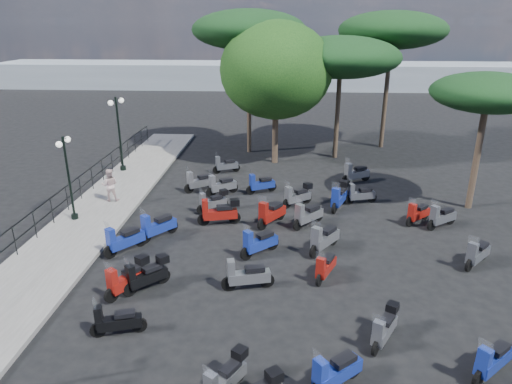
# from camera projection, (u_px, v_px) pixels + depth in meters

# --- Properties ---
(ground) EXTENTS (120.00, 120.00, 0.00)m
(ground) POSITION_uv_depth(u_px,v_px,m) (237.00, 256.00, 16.40)
(ground) COLOR black
(ground) RESTS_ON ground
(sidewalk) EXTENTS (3.00, 30.00, 0.15)m
(sidewalk) POSITION_uv_depth(u_px,v_px,m) (94.00, 217.00, 19.55)
(sidewalk) COLOR slate
(sidewalk) RESTS_ON ground
(railing) EXTENTS (0.04, 26.04, 1.10)m
(railing) POSITION_uv_depth(u_px,v_px,m) (59.00, 200.00, 19.15)
(railing) COLOR black
(railing) RESTS_ON sidewalk
(lamp_post_1) EXTENTS (0.28, 1.04, 3.54)m
(lamp_post_1) POSITION_uv_depth(u_px,v_px,m) (68.00, 173.00, 18.48)
(lamp_post_1) COLOR black
(lamp_post_1) RESTS_ON sidewalk
(lamp_post_2) EXTENTS (0.55, 1.16, 4.05)m
(lamp_post_2) POSITION_uv_depth(u_px,v_px,m) (119.00, 129.00, 24.65)
(lamp_post_2) COLOR black
(lamp_post_2) RESTS_ON sidewalk
(pedestrian_far) EXTENTS (0.83, 0.69, 1.52)m
(pedestrian_far) POSITION_uv_depth(u_px,v_px,m) (110.00, 185.00, 20.86)
(pedestrian_far) COLOR beige
(pedestrian_far) RESTS_ON sidewalk
(scooter_1) EXTENTS (1.09, 1.50, 1.36)m
(scooter_1) POSITION_uv_depth(u_px,v_px,m) (128.00, 278.00, 14.04)
(scooter_1) COLOR black
(scooter_1) RESTS_ON ground
(scooter_2) EXTENTS (1.22, 1.46, 1.43)m
(scooter_2) POSITION_uv_depth(u_px,v_px,m) (124.00, 240.00, 16.52)
(scooter_2) COLOR black
(scooter_2) RESTS_ON ground
(scooter_3) EXTENTS (1.79, 0.71, 1.44)m
(scooter_3) POSITION_uv_depth(u_px,v_px,m) (219.00, 212.00, 18.82)
(scooter_3) COLOR black
(scooter_3) RESTS_ON ground
(scooter_4) EXTENTS (1.33, 1.01, 1.22)m
(scooter_4) POSITION_uv_depth(u_px,v_px,m) (213.00, 202.00, 20.15)
(scooter_4) COLOR black
(scooter_4) RESTS_ON ground
(scooter_5) EXTENTS (1.47, 0.81, 1.25)m
(scooter_5) POSITION_uv_depth(u_px,v_px,m) (226.00, 165.00, 25.32)
(scooter_5) COLOR black
(scooter_5) RESTS_ON ground
(scooter_7) EXTENTS (1.47, 0.63, 1.20)m
(scooter_7) POSITION_uv_depth(u_px,v_px,m) (117.00, 321.00, 12.18)
(scooter_7) COLOR black
(scooter_7) RESTS_ON ground
(scooter_8) EXTENTS (1.29, 1.26, 1.31)m
(scooter_8) POSITION_uv_depth(u_px,v_px,m) (147.00, 275.00, 14.25)
(scooter_8) COLOR black
(scooter_8) RESTS_ON ground
(scooter_9) EXTENTS (1.35, 1.25, 1.38)m
(scooter_9) POSITION_uv_depth(u_px,v_px,m) (259.00, 243.00, 16.36)
(scooter_9) COLOR black
(scooter_9) RESTS_ON ground
(scooter_10) EXTENTS (1.47, 0.90, 1.28)m
(scooter_10) POSITION_uv_depth(u_px,v_px,m) (261.00, 184.00, 22.33)
(scooter_10) COLOR black
(scooter_10) RESTS_ON ground
(scooter_11) EXTENTS (1.46, 1.08, 1.36)m
(scooter_11) POSITION_uv_depth(u_px,v_px,m) (221.00, 186.00, 22.06)
(scooter_11) COLOR black
(scooter_11) RESTS_ON ground
(scooter_13) EXTENTS (0.93, 1.35, 1.20)m
(scooter_13) POSITION_uv_depth(u_px,v_px,m) (225.00, 378.00, 10.18)
(scooter_13) COLOR black
(scooter_13) RESTS_ON ground
(scooter_14) EXTENTS (1.67, 0.66, 1.35)m
(scooter_14) POSITION_uv_depth(u_px,v_px,m) (247.00, 276.00, 14.26)
(scooter_14) COLOR black
(scooter_14) RESTS_ON ground
(scooter_15) EXTENTS (1.15, 1.58, 1.46)m
(scooter_15) POSITION_uv_depth(u_px,v_px,m) (271.00, 214.00, 18.78)
(scooter_15) COLOR black
(scooter_15) RESTS_ON ground
(scooter_16) EXTENTS (1.30, 1.35, 1.41)m
(scooter_16) POSITION_uv_depth(u_px,v_px,m) (308.00, 215.00, 18.66)
(scooter_16) COLOR black
(scooter_16) RESTS_ON ground
(scooter_17) EXTENTS (1.39, 1.11, 1.30)m
(scooter_17) POSITION_uv_depth(u_px,v_px,m) (298.00, 196.00, 20.75)
(scooter_17) COLOR black
(scooter_17) RESTS_ON ground
(scooter_18) EXTENTS (1.36, 1.15, 1.33)m
(scooter_18) POSITION_uv_depth(u_px,v_px,m) (335.00, 373.00, 10.34)
(scooter_18) COLOR black
(scooter_18) RESTS_ON ground
(scooter_19) EXTENTS (0.92, 1.36, 1.20)m
(scooter_19) POSITION_uv_depth(u_px,v_px,m) (384.00, 328.00, 11.85)
(scooter_19) COLOR black
(scooter_19) RESTS_ON ground
(scooter_20) EXTENTS (0.80, 1.41, 1.20)m
(scooter_20) POSITION_uv_depth(u_px,v_px,m) (325.00, 267.00, 14.87)
(scooter_20) COLOR black
(scooter_20) RESTS_ON ground
(scooter_21) EXTENTS (1.19, 1.55, 1.46)m
(scooter_21) POSITION_uv_depth(u_px,v_px,m) (324.00, 239.00, 16.59)
(scooter_21) COLOR black
(scooter_21) RESTS_ON ground
(scooter_22) EXTENTS (0.94, 1.74, 1.46)m
(scooter_22) POSITION_uv_depth(u_px,v_px,m) (339.00, 197.00, 20.46)
(scooter_22) COLOR black
(scooter_22) RESTS_ON ground
(scooter_23) EXTENTS (1.55, 0.67, 1.26)m
(scooter_23) POSITION_uv_depth(u_px,v_px,m) (360.00, 195.00, 21.04)
(scooter_23) COLOR black
(scooter_23) RESTS_ON ground
(scooter_25) EXTENTS (1.29, 1.12, 1.28)m
(scooter_25) POSITION_uv_depth(u_px,v_px,m) (492.00, 361.00, 10.73)
(scooter_25) COLOR black
(scooter_25) RESTS_ON ground
(scooter_26) EXTENTS (1.20, 1.25, 1.31)m
(scooter_26) POSITION_uv_depth(u_px,v_px,m) (477.00, 254.00, 15.63)
(scooter_26) COLOR black
(scooter_26) RESTS_ON ground
(scooter_27) EXTENTS (1.22, 1.13, 1.25)m
(scooter_27) POSITION_uv_depth(u_px,v_px,m) (418.00, 214.00, 18.97)
(scooter_27) COLOR black
(scooter_27) RESTS_ON ground
(scooter_28) EXTENTS (1.43, 1.05, 1.32)m
(scooter_28) POSITION_uv_depth(u_px,v_px,m) (442.00, 217.00, 18.56)
(scooter_28) COLOR black
(scooter_28) RESTS_ON ground
(scooter_29) EXTENTS (1.60, 1.05, 1.42)m
(scooter_29) POSITION_uv_depth(u_px,v_px,m) (356.00, 174.00, 23.74)
(scooter_29) COLOR black
(scooter_29) RESTS_ON ground
(scooter_30) EXTENTS (1.22, 1.46, 1.43)m
(scooter_30) POSITION_uv_depth(u_px,v_px,m) (158.00, 227.00, 17.62)
(scooter_30) COLOR black
(scooter_30) RESTS_ON ground
(scooter_31) EXTENTS (1.46, 1.08, 1.36)m
(scooter_31) POSITION_uv_depth(u_px,v_px,m) (199.00, 182.00, 22.56)
(scooter_31) COLOR black
(scooter_31) RESTS_ON ground
(broadleaf_tree) EXTENTS (6.38, 6.38, 8.07)m
(broadleaf_tree) POSITION_uv_depth(u_px,v_px,m) (276.00, 70.00, 25.50)
(broadleaf_tree) COLOR #38281E
(broadleaf_tree) RESTS_ON ground
(pine_0) EXTENTS (6.89, 6.89, 7.21)m
(pine_0) POSITION_uv_depth(u_px,v_px,m) (341.00, 57.00, 26.26)
(pine_0) COLOR #38281E
(pine_0) RESTS_ON ground
(pine_1) EXTENTS (6.66, 6.66, 8.60)m
(pine_1) POSITION_uv_depth(u_px,v_px,m) (392.00, 30.00, 28.11)
(pine_1) COLOR #38281E
(pine_1) RESTS_ON ground
(pine_2) EXTENTS (6.77, 6.77, 8.66)m
(pine_2) POSITION_uv_depth(u_px,v_px,m) (249.00, 30.00, 26.96)
(pine_2) COLOR #38281E
(pine_2) RESTS_ON ground
(pine_3) EXTENTS (4.72, 4.72, 6.00)m
(pine_3) POSITION_uv_depth(u_px,v_px,m) (488.00, 93.00, 18.92)
(pine_3) COLOR #38281E
(pine_3) RESTS_ON ground
(distant_hills) EXTENTS (70.00, 8.00, 3.00)m
(distant_hills) POSITION_uv_depth(u_px,v_px,m) (272.00, 75.00, 57.93)
(distant_hills) COLOR gray
(distant_hills) RESTS_ON ground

